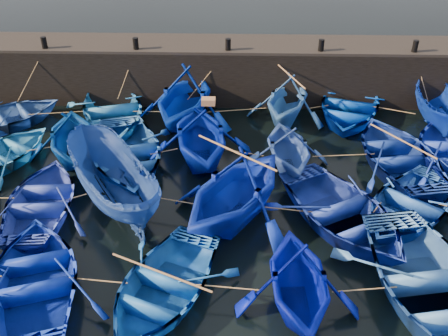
{
  "coord_description": "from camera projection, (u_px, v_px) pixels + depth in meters",
  "views": [
    {
      "loc": [
        0.4,
        -11.25,
        10.22
      ],
      "look_at": [
        0.0,
        3.2,
        0.7
      ],
      "focal_mm": 40.0,
      "sensor_mm": 36.0,
      "label": 1
    }
  ],
  "objects": [
    {
      "name": "ground",
      "position": [
        221.0,
        246.0,
        15.02
      ],
      "size": [
        120.0,
        120.0,
        0.0
      ],
      "primitive_type": "plane",
      "color": "black",
      "rests_on": "ground"
    },
    {
      "name": "quay_wall",
      "position": [
        228.0,
        72.0,
        23.1
      ],
      "size": [
        26.0,
        2.5,
        2.5
      ],
      "primitive_type": "cube",
      "color": "black",
      "rests_on": "ground"
    },
    {
      "name": "quay_top",
      "position": [
        228.0,
        44.0,
        22.38
      ],
      "size": [
        26.0,
        2.5,
        0.12
      ],
      "primitive_type": "cube",
      "color": "black",
      "rests_on": "quay_wall"
    },
    {
      "name": "bollard_0",
      "position": [
        44.0,
        43.0,
        21.64
      ],
      "size": [
        0.24,
        0.24,
        0.5
      ],
      "primitive_type": "cylinder",
      "color": "black",
      "rests_on": "quay_top"
    },
    {
      "name": "bollard_1",
      "position": [
        136.0,
        43.0,
        21.55
      ],
      "size": [
        0.24,
        0.24,
        0.5
      ],
      "primitive_type": "cylinder",
      "color": "black",
      "rests_on": "quay_top"
    },
    {
      "name": "bollard_2",
      "position": [
        228.0,
        44.0,
        21.46
      ],
      "size": [
        0.24,
        0.24,
        0.5
      ],
      "primitive_type": "cylinder",
      "color": "black",
      "rests_on": "quay_top"
    },
    {
      "name": "bollard_3",
      "position": [
        321.0,
        45.0,
        21.36
      ],
      "size": [
        0.24,
        0.24,
        0.5
      ],
      "primitive_type": "cylinder",
      "color": "black",
      "rests_on": "quay_top"
    },
    {
      "name": "bollard_4",
      "position": [
        415.0,
        46.0,
        21.27
      ],
      "size": [
        0.24,
        0.24,
        0.5
      ],
      "primitive_type": "cylinder",
      "color": "black",
      "rests_on": "quay_top"
    },
    {
      "name": "boat_0",
      "position": [
        7.0,
        116.0,
        21.07
      ],
      "size": [
        5.52,
        5.31,
        0.93
      ],
      "primitive_type": "imported",
      "rotation": [
        0.0,
        0.0,
        2.24
      ],
      "color": "navy",
      "rests_on": "ground"
    },
    {
      "name": "boat_1",
      "position": [
        112.0,
        111.0,
        21.27
      ],
      "size": [
        5.31,
        6.3,
        1.11
      ],
      "primitive_type": "imported",
      "rotation": [
        0.0,
        0.0,
        0.31
      ],
      "color": "#1B61AD",
      "rests_on": "ground"
    },
    {
      "name": "boat_2",
      "position": [
        184.0,
        96.0,
        20.8
      ],
      "size": [
        5.14,
        5.65,
        2.57
      ],
      "primitive_type": "imported",
      "rotation": [
        0.0,
        0.0,
        -0.21
      ],
      "color": "#0024A2",
      "rests_on": "ground"
    },
    {
      "name": "boat_3",
      "position": [
        288.0,
        98.0,
        21.23
      ],
      "size": [
        4.42,
        4.77,
        2.07
      ],
      "primitive_type": "imported",
      "rotation": [
        0.0,
        0.0,
        -0.31
      ],
      "color": "blue",
      "rests_on": "ground"
    },
    {
      "name": "boat_4",
      "position": [
        349.0,
        106.0,
        21.71
      ],
      "size": [
        5.13,
        6.15,
        1.1
      ],
      "primitive_type": "imported",
      "rotation": [
        0.0,
        0.0,
        -0.29
      ],
      "color": "#0030A0",
      "rests_on": "ground"
    },
    {
      "name": "boat_5",
      "position": [
        439.0,
        108.0,
        20.88
      ],
      "size": [
        1.95,
        4.4,
        1.66
      ],
      "primitive_type": "imported",
      "rotation": [
        0.0,
        0.0,
        -0.08
      ],
      "color": "#052590",
      "rests_on": "ground"
    },
    {
      "name": "boat_6",
      "position": [
        3.0,
        153.0,
        18.62
      ],
      "size": [
        4.73,
        5.16,
        0.87
      ],
      "primitive_type": "imported",
      "rotation": [
        0.0,
        0.0,
        2.61
      ],
      "color": "#1E6BB2",
      "rests_on": "ground"
    },
    {
      "name": "boat_7",
      "position": [
        72.0,
        135.0,
        18.48
      ],
      "size": [
        4.53,
        4.91,
        2.15
      ],
      "primitive_type": "imported",
      "rotation": [
        0.0,
        0.0,
        3.43
      ],
      "color": "navy",
      "rests_on": "ground"
    },
    {
      "name": "boat_8",
      "position": [
        126.0,
        154.0,
        18.35
      ],
      "size": [
        5.3,
        6.35,
        1.13
      ],
      "primitive_type": "imported",
      "rotation": [
        0.0,
        0.0,
        0.29
      ],
      "color": "#1A50A3",
      "rests_on": "ground"
    },
    {
      "name": "boat_9",
      "position": [
        201.0,
        134.0,
        18.3
      ],
      "size": [
        4.68,
        5.19,
        2.41
      ],
      "primitive_type": "imported",
      "rotation": [
        0.0,
        0.0,
        3.32
      ],
      "color": "#001791",
      "rests_on": "ground"
    },
    {
      "name": "boat_10",
      "position": [
        289.0,
        147.0,
        18.01
      ],
      "size": [
        3.6,
        4.03,
        1.92
      ],
      "primitive_type": "imported",
      "rotation": [
        0.0,
        0.0,
        3.28
      ],
      "color": "#284DA7",
      "rests_on": "ground"
    },
    {
      "name": "boat_11",
      "position": [
        399.0,
        154.0,
        18.34
      ],
      "size": [
        4.6,
        5.86,
        1.11
      ],
      "primitive_type": "imported",
      "rotation": [
        0.0,
        0.0,
        3.3
      ],
      "color": "navy",
      "rests_on": "ground"
    },
    {
      "name": "boat_14",
      "position": [
        42.0,
        201.0,
        16.13
      ],
      "size": [
        3.61,
        4.79,
        0.94
      ],
      "primitive_type": "imported",
      "rotation": [
        0.0,
        0.0,
        3.23
      ],
      "color": "#1F349C",
      "rests_on": "ground"
    },
    {
      "name": "boat_15",
      "position": [
        112.0,
        183.0,
        16.01
      ],
      "size": [
        4.6,
        5.48,
        2.04
      ],
      "primitive_type": "imported",
      "rotation": [
        0.0,
        0.0,
        3.74
      ],
      "color": "navy",
      "rests_on": "ground"
    },
    {
      "name": "boat_16",
      "position": [
        236.0,
        188.0,
        15.34
      ],
      "size": [
        6.11,
        6.29,
        2.53
      ],
      "primitive_type": "imported",
      "rotation": [
        0.0,
        0.0,
        -0.59
      ],
      "color": "#041C9C",
      "rests_on": "ground"
    },
    {
      "name": "boat_17",
      "position": [
        343.0,
        213.0,
        15.47
      ],
      "size": [
        5.81,
        6.38,
        1.08
      ],
      "primitive_type": "imported",
      "rotation": [
        0.0,
        0.0,
        0.51
      ],
      "color": "navy",
      "rests_on": "ground"
    },
    {
      "name": "boat_18",
      "position": [
        409.0,
        205.0,
        15.91
      ],
      "size": [
        5.59,
        5.76,
        0.97
      ],
      "primitive_type": "imported",
      "rotation": [
        0.0,
        0.0,
        -0.69
      ],
      "color": "#134096",
      "rests_on": "ground"
    },
    {
      "name": "boat_21",
      "position": [
        36.0,
        278.0,
        13.21
      ],
      "size": [
        4.82,
        5.72,
        1.01
      ],
      "primitive_type": "imported",
      "rotation": [
        0.0,
        0.0,
        3.45
      ],
      "color": "#062099",
      "rests_on": "ground"
    },
    {
      "name": "boat_22",
      "position": [
        162.0,
        286.0,
        13.03
      ],
      "size": [
        4.69,
        5.41,
        0.94
      ],
      "primitive_type": "imported",
      "rotation": [
        0.0,
        0.0,
        -0.38
      ],
      "color": "#104DAE",
      "rests_on": "ground"
    },
    {
      "name": "boat_23",
      "position": [
        298.0,
        279.0,
        12.54
      ],
      "size": [
        3.41,
        3.9,
        1.96
      ],
      "primitive_type": "imported",
      "rotation": [
        0.0,
        0.0,
        0.05
      ],
      "color": "#000CA1",
      "rests_on": "ground"
    },
    {
      "name": "boat_24",
      "position": [
        432.0,
        286.0,
        12.85
      ],
      "size": [
        5.09,
        6.43,
        1.2
      ],
      "primitive_type": "imported",
      "rotation": [
        0.0,
        0.0,
        0.17
      ],
      "color": "blue",
      "rests_on": "ground"
    },
    {
      "name": "wooden_crate",
      "position": [
        208.0,
        101.0,
        17.57
      ],
      "size": [
        0.49,
        0.34,
        0.23
      ],
      "primitive_type": "cube",
      "color": "#966641",
      "rests_on": "boat_9"
    },
    {
      "name": "mooring_ropes",
      "position": [
        227.0,
        136.0,
        18.81
      ],
      "size": [
        18.2,
        12.03,
        2.1
      ],
      "color": "tan",
      "rests_on": "ground"
    },
    {
      "name": "loose_oars",
      "position": [
        283.0,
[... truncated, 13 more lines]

